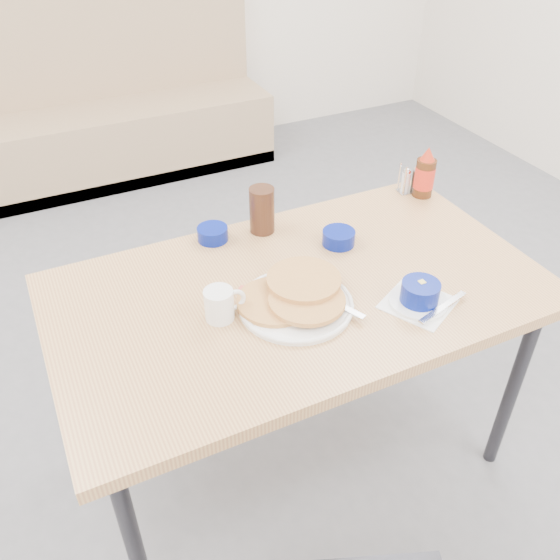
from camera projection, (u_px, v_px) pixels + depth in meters
name	position (u px, v px, depth m)	size (l,w,h in m)	color
ground	(330.00, 509.00, 1.97)	(6.00, 6.00, 0.00)	slate
booth_bench	(116.00, 118.00, 3.76)	(1.90, 0.56, 1.22)	#A18462
dining_table	(299.00, 304.00, 1.72)	(1.40, 0.80, 0.76)	tan
pancake_plate	(296.00, 299.00, 1.61)	(0.31, 0.31, 0.06)	white
coffee_mug	(220.00, 304.00, 1.56)	(0.12, 0.08, 0.09)	white
grits_setting	(420.00, 295.00, 1.61)	(0.25, 0.23, 0.07)	white
creamer_bowl	(213.00, 234.00, 1.87)	(0.10, 0.10, 0.04)	navy
butter_bowl	(339.00, 238.00, 1.85)	(0.10, 0.10, 0.05)	navy
amber_tumbler	(262.00, 210.00, 1.88)	(0.08, 0.08, 0.15)	#371D11
condiment_caddy	(411.00, 181.00, 2.12)	(0.10, 0.06, 0.11)	silver
syrup_bottle	(425.00, 175.00, 2.07)	(0.07, 0.07, 0.18)	#47230F
sugar_wrapper	(242.00, 290.00, 1.67)	(0.04, 0.02, 0.00)	#D25346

